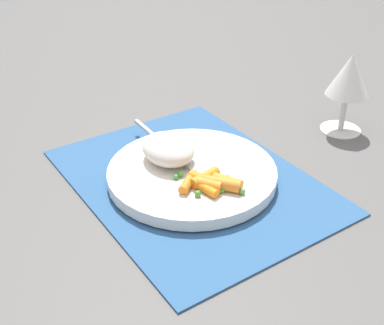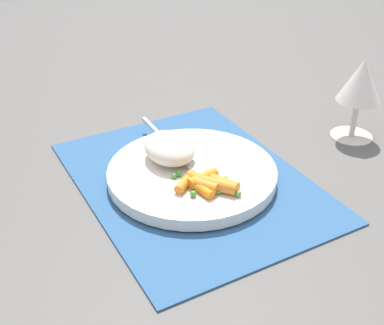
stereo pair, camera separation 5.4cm
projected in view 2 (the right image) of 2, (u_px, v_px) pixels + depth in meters
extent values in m
plane|color=#565451|center=(192.00, 182.00, 0.75)|extent=(2.40, 2.40, 0.00)
cube|color=#2D5684|center=(192.00, 180.00, 0.75)|extent=(0.40, 0.31, 0.01)
cylinder|color=silver|center=(192.00, 173.00, 0.75)|extent=(0.25, 0.25, 0.02)
ellipsoid|color=beige|center=(169.00, 148.00, 0.75)|extent=(0.09, 0.07, 0.04)
cylinder|color=orange|center=(202.00, 178.00, 0.71)|extent=(0.02, 0.05, 0.02)
cylinder|color=orange|center=(205.00, 186.00, 0.69)|extent=(0.04, 0.03, 0.02)
cylinder|color=orange|center=(220.00, 186.00, 0.69)|extent=(0.05, 0.04, 0.02)
cylinder|color=orange|center=(224.00, 184.00, 0.69)|extent=(0.04, 0.03, 0.02)
cylinder|color=orange|center=(200.00, 188.00, 0.69)|extent=(0.05, 0.02, 0.01)
cylinder|color=orange|center=(185.00, 182.00, 0.70)|extent=(0.04, 0.04, 0.01)
cylinder|color=orange|center=(199.00, 180.00, 0.70)|extent=(0.04, 0.03, 0.02)
sphere|color=#589446|center=(238.00, 194.00, 0.68)|extent=(0.01, 0.01, 0.01)
sphere|color=green|center=(179.00, 174.00, 0.72)|extent=(0.01, 0.01, 0.01)
sphere|color=green|center=(188.00, 176.00, 0.72)|extent=(0.01, 0.01, 0.01)
sphere|color=#499445|center=(174.00, 176.00, 0.72)|extent=(0.01, 0.01, 0.01)
sphere|color=green|center=(207.00, 189.00, 0.69)|extent=(0.01, 0.01, 0.01)
sphere|color=green|center=(218.00, 192.00, 0.69)|extent=(0.01, 0.01, 0.01)
sphere|color=green|center=(225.00, 179.00, 0.71)|extent=(0.01, 0.01, 0.01)
sphere|color=#4B9039|center=(193.00, 194.00, 0.68)|extent=(0.01, 0.01, 0.01)
sphere|color=green|center=(196.00, 177.00, 0.72)|extent=(0.01, 0.01, 0.01)
sphere|color=#52B734|center=(228.00, 191.00, 0.69)|extent=(0.01, 0.01, 0.01)
cube|color=#BBBBBB|center=(195.00, 170.00, 0.73)|extent=(0.05, 0.02, 0.01)
cube|color=#BBBBBB|center=(165.00, 139.00, 0.81)|extent=(0.16, 0.01, 0.01)
cylinder|color=silver|center=(351.00, 135.00, 0.87)|extent=(0.07, 0.07, 0.00)
cylinder|color=silver|center=(355.00, 118.00, 0.85)|extent=(0.01, 0.01, 0.06)
cone|color=silver|center=(361.00, 80.00, 0.82)|extent=(0.07, 0.07, 0.07)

